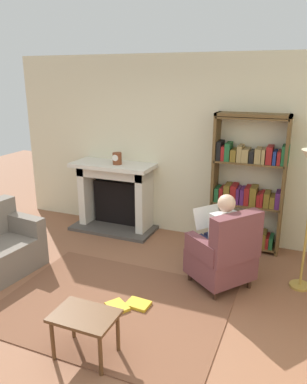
# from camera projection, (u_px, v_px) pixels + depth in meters

# --- Properties ---
(ground) EXTENTS (14.00, 14.00, 0.00)m
(ground) POSITION_uv_depth(u_px,v_px,m) (99.00, 322.00, 3.81)
(ground) COLOR brown
(back_wall) EXTENTS (5.60, 0.10, 2.70)m
(back_wall) POSITION_uv_depth(u_px,v_px,m) (182.00, 148.00, 5.66)
(back_wall) COLOR beige
(back_wall) RESTS_ON ground
(area_rug) EXTENTS (2.40, 1.80, 0.01)m
(area_rug) POSITION_uv_depth(u_px,v_px,m) (113.00, 305.00, 4.07)
(area_rug) COLOR brown
(area_rug) RESTS_ON ground
(fireplace) EXTENTS (1.34, 0.64, 1.09)m
(fireplace) POSITION_uv_depth(u_px,v_px,m) (116.00, 194.00, 6.03)
(fireplace) COLOR #4C4742
(fireplace) RESTS_ON ground
(mantel_clock) EXTENTS (0.14, 0.14, 0.18)m
(mantel_clock) POSITION_uv_depth(u_px,v_px,m) (117.00, 158.00, 5.73)
(mantel_clock) COLOR brown
(mantel_clock) RESTS_ON fireplace
(bookshelf) EXTENTS (0.98, 0.32, 1.92)m
(bookshelf) POSITION_uv_depth(u_px,v_px,m) (248.00, 187.00, 5.22)
(bookshelf) COLOR brown
(bookshelf) RESTS_ON ground
(armchair_reading) EXTENTS (0.88, 0.89, 0.97)m
(armchair_reading) POSITION_uv_depth(u_px,v_px,m) (224.00, 254.00, 4.32)
(armchair_reading) COLOR #331E14
(armchair_reading) RESTS_ON ground
(seated_reader) EXTENTS (0.59, 0.56, 1.14)m
(seated_reader) POSITION_uv_depth(u_px,v_px,m) (219.00, 235.00, 4.36)
(seated_reader) COLOR silver
(seated_reader) RESTS_ON ground
(side_table) EXTENTS (0.56, 0.39, 0.42)m
(side_table) POSITION_uv_depth(u_px,v_px,m) (85.00, 321.00, 3.25)
(side_table) COLOR brown
(side_table) RESTS_ON ground
(scattered_books) EXTENTS (0.47, 0.37, 0.03)m
(scattered_books) POSITION_uv_depth(u_px,v_px,m) (128.00, 305.00, 4.04)
(scattered_books) COLOR gold
(scattered_books) RESTS_ON area_rug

